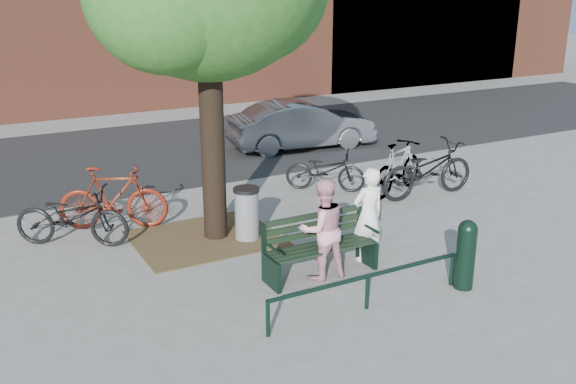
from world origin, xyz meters
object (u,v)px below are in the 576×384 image
person_left (368,215)px  bicycle_c (325,170)px  litter_bin (247,213)px  parked_car (302,125)px  bollard (466,252)px  person_right (322,229)px  park_bench (318,244)px

person_left → bicycle_c: 3.64m
litter_bin → parked_car: 6.50m
litter_bin → bicycle_c: bearing=32.8°
bicycle_c → litter_bin: bearing=162.6°
bollard → litter_bin: bearing=121.6°
person_right → litter_bin: person_right is taller
park_bench → person_left: person_left is taller
park_bench → bollard: bearing=-41.6°
park_bench → bollard: size_ratio=1.68×
park_bench → person_left: bearing=4.3°
park_bench → bollard: (1.60, -1.42, 0.08)m
person_right → bollard: size_ratio=1.49×
bicycle_c → person_right: bearing=-172.5°
parked_car → bicycle_c: bearing=165.2°
park_bench → parked_car: parked_car is taller
bicycle_c → parked_car: 3.71m
person_right → litter_bin: size_ratio=1.68×
park_bench → parked_car: 7.79m
person_left → litter_bin: 2.17m
bollard → bicycle_c: 4.92m
park_bench → litter_bin: (-0.36, 1.77, -0.01)m
bollard → litter_bin: (-1.96, 3.19, -0.09)m
park_bench → bicycle_c: size_ratio=1.03×
bicycle_c → parked_car: bearing=17.9°
park_bench → person_left: 0.99m
person_left → bicycle_c: (1.30, 3.38, -0.32)m
person_left → parked_car: (2.68, 6.82, -0.12)m
person_right → bollard: (1.62, -1.28, -0.22)m
park_bench → person_right: person_right is taller
park_bench → parked_car: bearing=62.2°
litter_bin → park_bench: bearing=-78.4°
park_bench → person_right: bearing=-99.7°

